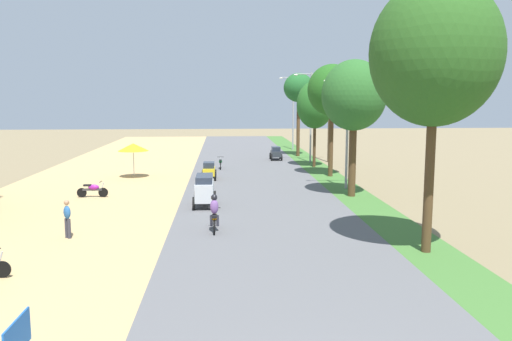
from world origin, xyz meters
TOP-DOWN VIEW (x-y plane):
  - parked_motorbike_fourth at (-9.76, 22.47)m, footprint 1.80×0.54m
  - street_signboard at (-6.20, 1.93)m, footprint 0.06×1.30m
  - vendor_umbrella at (-8.60, 29.89)m, footprint 2.20×2.20m
  - pedestrian_on_shoulder at (-8.60, 13.46)m, footprint 0.43×0.41m
  - median_tree_nearest at (5.57, 10.62)m, footprint 4.71×4.71m
  - median_tree_second at (5.52, 21.87)m, footprint 3.76×3.76m
  - median_tree_third at (5.88, 29.73)m, footprint 3.57×3.57m
  - median_tree_fourth at (5.60, 35.01)m, footprint 3.07×3.07m
  - median_tree_fifth at (5.42, 43.20)m, footprint 2.96×2.96m
  - streetlamp_near at (5.80, 24.45)m, footprint 3.16×0.20m
  - streetlamp_mid at (5.80, 38.10)m, footprint 3.16×0.20m
  - streetlamp_far at (5.80, 49.76)m, footprint 3.16×0.20m
  - utility_pole_near at (7.57, 38.64)m, footprint 1.80×0.20m
  - car_van_silver at (-3.11, 19.42)m, footprint 1.19×2.41m
  - car_hatchback_yellow at (-3.11, 28.75)m, footprint 1.04×2.00m
  - car_hatchback_charcoal at (2.86, 40.01)m, footprint 1.04×2.00m
  - motorbike_foreground_rider at (-2.51, 14.12)m, footprint 0.54×1.80m
  - motorbike_ahead_second at (-2.30, 34.21)m, footprint 0.54×1.80m

SIDE VIEW (x-z plane):
  - parked_motorbike_fourth at x=-9.76m, z-range 0.08..1.02m
  - motorbike_ahead_second at x=-2.30m, z-range 0.10..1.04m
  - car_hatchback_yellow at x=-3.11m, z-range 0.13..1.36m
  - car_hatchback_charcoal at x=2.86m, z-range 0.13..1.36m
  - motorbike_foreground_rider at x=-2.51m, z-range 0.03..1.69m
  - pedestrian_on_shoulder at x=-8.60m, z-range 0.15..1.77m
  - car_van_silver at x=-3.11m, z-range 0.19..1.86m
  - street_signboard at x=-6.20m, z-range 0.36..1.86m
  - vendor_umbrella at x=-8.60m, z-range 1.05..3.57m
  - streetlamp_near at x=5.80m, z-range 0.64..7.71m
  - utility_pole_near at x=7.57m, z-range 0.19..8.84m
  - streetlamp_mid at x=5.80m, z-range 0.66..8.68m
  - streetlamp_far at x=5.80m, z-range 0.66..8.82m
  - median_tree_fourth at x=5.60m, z-range 1.66..8.88m
  - median_tree_second at x=5.52m, z-range 1.95..9.96m
  - median_tree_third at x=5.88m, z-range 2.25..10.49m
  - median_tree_fifth at x=5.42m, z-range 2.64..10.85m
  - median_tree_nearest at x=5.57m, z-range 2.41..12.49m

